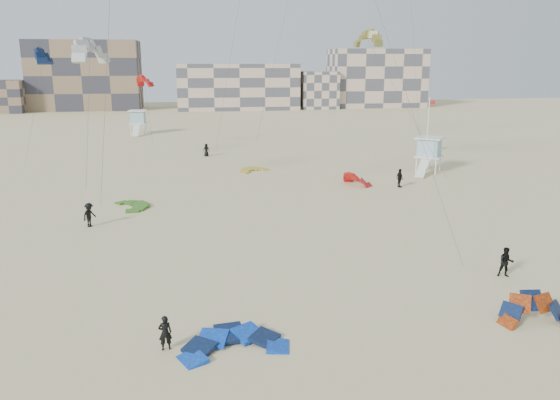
{
  "coord_description": "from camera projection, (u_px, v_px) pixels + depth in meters",
  "views": [
    {
      "loc": [
        -2.26,
        -21.51,
        12.22
      ],
      "look_at": [
        2.11,
        6.0,
        5.21
      ],
      "focal_mm": 35.0,
      "sensor_mm": 36.0,
      "label": 1
    }
  ],
  "objects": [
    {
      "name": "lifeguard_tower_near",
      "position": [
        429.0,
        155.0,
        62.29
      ],
      "size": [
        4.02,
        6.1,
        4.06
      ],
      "rotation": [
        0.0,
        0.0,
        -0.65
      ],
      "color": "white",
      "rests_on": "ground"
    },
    {
      "name": "condo_west_b",
      "position": [
        86.0,
        75.0,
        145.5
      ],
      "size": [
        28.0,
        14.0,
        18.0
      ],
      "primitive_type": "cube",
      "color": "#80684D",
      "rests_on": "ground"
    },
    {
      "name": "kite_ground_red_far",
      "position": [
        357.0,
        185.0,
        56.44
      ],
      "size": [
        4.76,
        4.73,
        3.66
      ],
      "primitive_type": null,
      "rotation": [
        0.83,
        0.0,
        1.99
      ],
      "color": "red",
      "rests_on": "ground"
    },
    {
      "name": "ground",
      "position": [
        254.0,
        350.0,
        23.93
      ],
      "size": [
        320.0,
        320.0,
        0.0
      ],
      "primitive_type": "plane",
      "color": "beige",
      "rests_on": "ground"
    },
    {
      "name": "kite_ground_orange",
      "position": [
        533.0,
        323.0,
        26.38
      ],
      "size": [
        3.65,
        3.6,
        3.31
      ],
      "primitive_type": null,
      "rotation": [
        0.97,
        0.0,
        -0.1
      ],
      "color": "#D64910",
      "rests_on": "ground"
    },
    {
      "name": "kite_fly_grey",
      "position": [
        90.0,
        53.0,
        47.43
      ],
      "size": [
        5.42,
        5.35,
        13.64
      ],
      "rotation": [
        0.0,
        0.0,
        1.12
      ],
      "color": "silver",
      "rests_on": "ground"
    },
    {
      "name": "kitesurfer_f",
      "position": [
        438.0,
        144.0,
        79.01
      ],
      "size": [
        0.71,
        1.65,
        1.72
      ],
      "primitive_type": "imported",
      "rotation": [
        0.0,
        0.0,
        -1.7
      ],
      "color": "black",
      "rests_on": "ground"
    },
    {
      "name": "kitesurfer_main",
      "position": [
        165.0,
        333.0,
        23.76
      ],
      "size": [
        0.64,
        0.47,
        1.61
      ],
      "primitive_type": "imported",
      "rotation": [
        0.0,
        0.0,
        3.3
      ],
      "color": "black",
      "rests_on": "ground"
    },
    {
      "name": "condo_fill_right",
      "position": [
        318.0,
        90.0,
        150.17
      ],
      "size": [
        10.0,
        10.0,
        10.0
      ],
      "primitive_type": "cube",
      "color": "beige",
      "rests_on": "ground"
    },
    {
      "name": "lifeguard_tower_far",
      "position": [
        138.0,
        122.0,
        95.93
      ],
      "size": [
        3.17,
        5.83,
        4.2
      ],
      "rotation": [
        0.0,
        0.0,
        -0.07
      ],
      "color": "white",
      "rests_on": "ground"
    },
    {
      "name": "kite_fly_olive",
      "position": [
        368.0,
        40.0,
        56.76
      ],
      "size": [
        8.76,
        9.33,
        14.76
      ],
      "rotation": [
        0.0,
        0.0,
        -0.99
      ],
      "color": "olive",
      "rests_on": "ground"
    },
    {
      "name": "kite_ground_green",
      "position": [
        132.0,
        207.0,
        47.67
      ],
      "size": [
        5.08,
        4.94,
        0.65
      ],
      "primitive_type": null,
      "rotation": [
        0.05,
        0.0,
        -1.2
      ],
      "color": "#348013",
      "rests_on": "ground"
    },
    {
      "name": "kite_ground_blue",
      "position": [
        234.0,
        348.0,
        24.06
      ],
      "size": [
        4.94,
        5.14,
        1.7
      ],
      "primitive_type": null,
      "rotation": [
        0.18,
        0.0,
        0.14
      ],
      "color": "blue",
      "rests_on": "ground"
    },
    {
      "name": "kite_fly_red",
      "position": [
        144.0,
        82.0,
        74.94
      ],
      "size": [
        4.37,
        4.32,
        10.04
      ],
      "rotation": [
        0.0,
        0.0,
        2.17
      ],
      "color": "red",
      "rests_on": "ground"
    },
    {
      "name": "kitesurfer_c",
      "position": [
        89.0,
        215.0,
        41.71
      ],
      "size": [
        1.25,
        1.39,
        1.88
      ],
      "primitive_type": "imported",
      "rotation": [
        0.0,
        0.0,
        0.99
      ],
      "color": "black",
      "rests_on": "ground"
    },
    {
      "name": "kite_ground_yellow",
      "position": [
        254.0,
        171.0,
        63.45
      ],
      "size": [
        4.76,
        4.85,
        1.02
      ],
      "primitive_type": null,
      "rotation": [
        0.12,
        0.0,
        0.5
      ],
      "color": "gold",
      "rests_on": "ground"
    },
    {
      "name": "flagpole",
      "position": [
        427.0,
        136.0,
        58.81
      ],
      "size": [
        0.71,
        0.11,
        8.69
      ],
      "color": "white",
      "rests_on": "ground"
    },
    {
      "name": "condo_east",
      "position": [
        376.0,
        78.0,
        156.0
      ],
      "size": [
        26.0,
        14.0,
        16.0
      ],
      "primitive_type": "cube",
      "color": "beige",
      "rests_on": "ground"
    },
    {
      "name": "kitesurfer_b",
      "position": [
        506.0,
        262.0,
        31.9
      ],
      "size": [
        1.05,
        0.93,
        1.8
      ],
      "primitive_type": "imported",
      "rotation": [
        0.0,
        0.0,
        -0.34
      ],
      "color": "black",
      "rests_on": "ground"
    },
    {
      "name": "condo_fill_left",
      "position": [
        1.0,
        96.0,
        137.93
      ],
      "size": [
        12.0,
        10.0,
        8.0
      ],
      "primitive_type": "cube",
      "color": "#80684D",
      "rests_on": "ground"
    },
    {
      "name": "kite_fly_navy",
      "position": [
        43.0,
        58.0,
        59.61
      ],
      "size": [
        4.7,
        3.54,
        13.21
      ],
      "rotation": [
        0.0,
        0.0,
        1.6
      ],
      "color": "#0D2145",
      "rests_on": "ground"
    },
    {
      "name": "kitesurfer_d",
      "position": [
        400.0,
        178.0,
        54.98
      ],
      "size": [
        0.64,
        1.17,
        1.9
      ],
      "primitive_type": "imported",
      "rotation": [
        0.0,
        0.0,
        1.74
      ],
      "color": "black",
      "rests_on": "ground"
    },
    {
      "name": "kitesurfer_e",
      "position": [
        206.0,
        150.0,
        73.35
      ],
      "size": [
        0.9,
        0.65,
        1.71
      ],
      "primitive_type": "imported",
      "rotation": [
        0.0,
        0.0,
        0.13
      ],
      "color": "black",
      "rests_on": "ground"
    },
    {
      "name": "condo_mid",
      "position": [
        237.0,
        86.0,
        148.49
      ],
      "size": [
        32.0,
        16.0,
        12.0
      ],
      "primitive_type": "cube",
      "color": "beige",
      "rests_on": "ground"
    }
  ]
}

